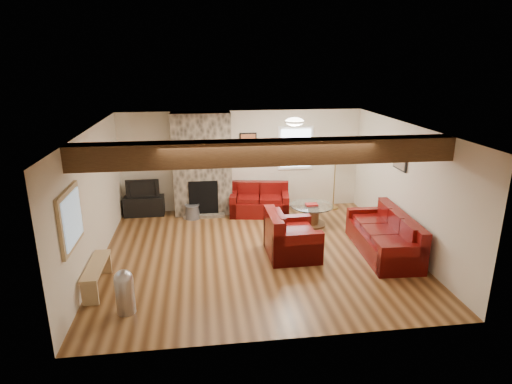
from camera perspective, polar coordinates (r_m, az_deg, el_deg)
The scene contains 18 objects.
room at distance 8.12m, azimuth 0.11°, elevation -0.19°, with size 8.00×8.00×8.00m.
oak_beam at distance 6.65m, azimuth 1.57°, elevation 5.32°, with size 6.00×0.36×0.38m, color #352010.
chimney_breast at distance 10.46m, azimuth -7.18°, elevation 3.51°, with size 1.40×0.67×2.50m.
back_window at distance 10.87m, azimuth 5.29°, elevation 5.87°, with size 0.90×0.08×1.10m, color white, non-canonical shape.
hatch_window at distance 6.84m, azimuth -23.47°, elevation -3.31°, with size 0.08×1.00×0.90m, color tan, non-canonical shape.
ceiling_dome at distance 8.88m, azimuth 5.17°, elevation 9.14°, with size 0.40×0.40×0.18m, color white, non-canonical shape.
artwork_back at distance 10.64m, azimuth -1.05°, elevation 6.52°, with size 0.42×0.06×0.52m, color black, non-canonical shape.
artwork_right at distance 9.13m, azimuth 18.64°, elevation 4.12°, with size 0.06×0.55×0.42m, color black, non-canonical shape.
sofa_three at distance 8.82m, azimuth 16.61°, elevation -5.32°, with size 2.10×0.88×0.81m, color #440408, non-canonical shape.
loveseat at distance 10.54m, azimuth 0.48°, elevation -1.01°, with size 1.43×0.82×0.76m, color #440408, non-canonical shape.
armchair_red at distance 8.38m, azimuth 4.86°, elevation -5.58°, with size 1.09×0.95×0.88m, color #440408, non-canonical shape.
coffee_table at distance 9.98m, azimuth 7.37°, elevation -3.06°, with size 0.99×0.99×0.52m.
tv_cabinet at distance 10.86m, azimuth -14.66°, elevation -1.80°, with size 0.96×0.38×0.48m, color black.
television at distance 10.72m, azimuth -14.84°, elevation 0.56°, with size 0.79×0.10×0.45m, color black.
floor_lamp at distance 10.90m, azimuth 10.57°, elevation 4.15°, with size 0.38×0.38×1.48m.
pine_bench at distance 7.75m, azimuth -20.42°, elevation -10.49°, with size 0.27×1.16×0.43m, color tan, non-canonical shape.
pedal_bin at distance 6.88m, azimuth -17.11°, elevation -12.56°, with size 0.28×0.28×0.71m, color #A8A8AD, non-canonical shape.
coal_bucket at distance 10.44m, azimuth -8.49°, elevation -2.56°, with size 0.37×0.37×0.35m, color slate, non-canonical shape.
Camera 1 is at (-1.04, -7.67, 3.69)m, focal length 30.00 mm.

